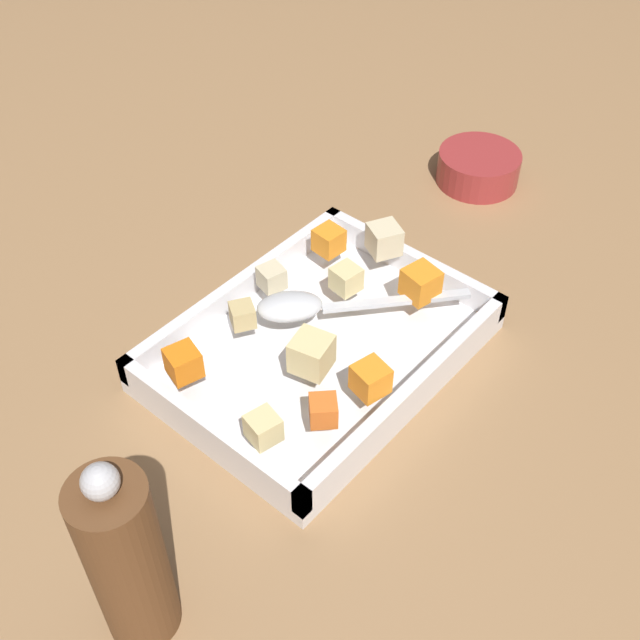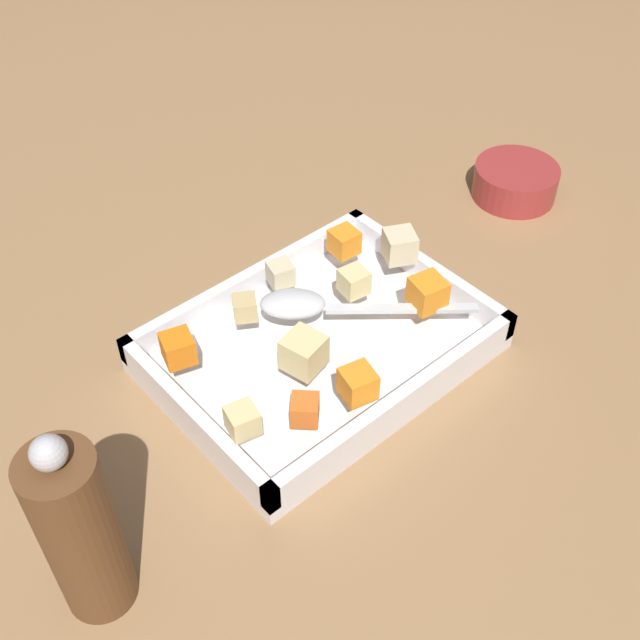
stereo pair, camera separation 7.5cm
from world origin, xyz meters
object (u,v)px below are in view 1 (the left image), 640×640
Objects in this scene: baking_dish at (320,349)px; small_prep_bowl at (478,167)px; pepper_mill at (127,560)px; serving_spoon at (304,306)px.

baking_dish reaches higher than small_prep_bowl.
small_prep_bowl is (-0.64, -0.12, -0.07)m from pepper_mill.
serving_spoon is (-0.01, -0.03, 0.04)m from baking_dish.
small_prep_bowl is at bearing -172.33° from baking_dish.
small_prep_bowl is (-0.36, -0.05, 0.01)m from baking_dish.
baking_dish is 0.30m from pepper_mill.
baking_dish is at bearing -61.32° from serving_spoon.
baking_dish is 3.04× the size of small_prep_bowl.
serving_spoon is at bearing -161.28° from pepper_mill.
pepper_mill is at bearing -120.51° from serving_spoon.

